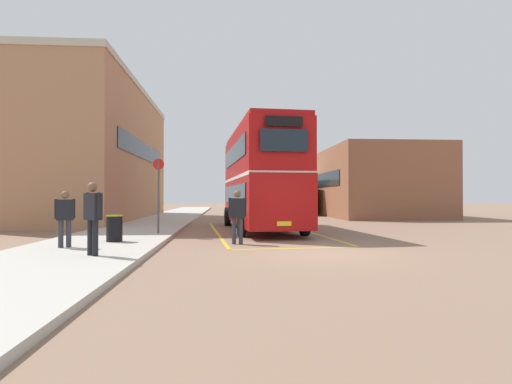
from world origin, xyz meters
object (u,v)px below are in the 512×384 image
(pedestrian_waiting_far, at_px, (93,213))
(single_deck_bus, at_px, (295,196))
(double_decker_bus, at_px, (260,177))
(pedestrian_waiting_near, at_px, (65,215))
(litter_bin, at_px, (114,228))
(bus_stop_sign, at_px, (158,189))
(pedestrian_boarding, at_px, (237,213))

(pedestrian_waiting_far, bearing_deg, single_deck_bus, 70.26)
(double_decker_bus, height_order, pedestrian_waiting_near, double_decker_bus)
(pedestrian_waiting_far, bearing_deg, double_decker_bus, 61.55)
(double_decker_bus, relative_size, single_deck_bus, 1.18)
(pedestrian_waiting_near, distance_m, litter_bin, 1.84)
(pedestrian_waiting_near, height_order, bus_stop_sign, bus_stop_sign)
(single_deck_bus, distance_m, pedestrian_waiting_far, 28.49)
(double_decker_bus, xyz_separation_m, pedestrian_boarding, (-1.25, -5.70, -1.46))
(single_deck_bus, xyz_separation_m, litter_bin, (-9.95, -23.64, -1.07))
(pedestrian_waiting_near, bearing_deg, pedestrian_boarding, 18.39)
(single_deck_bus, bearing_deg, pedestrian_waiting_far, -109.74)
(pedestrian_boarding, xyz_separation_m, bus_stop_sign, (-3.07, 2.84, 0.85))
(pedestrian_boarding, relative_size, bus_stop_sign, 0.61)
(double_decker_bus, relative_size, litter_bin, 11.92)
(single_deck_bus, relative_size, bus_stop_sign, 2.92)
(pedestrian_boarding, bearing_deg, single_deck_bus, 75.73)
(litter_bin, xyz_separation_m, bus_stop_sign, (0.91, 3.02, 1.34))
(pedestrian_waiting_near, bearing_deg, double_decker_bus, 49.79)
(pedestrian_boarding, distance_m, pedestrian_waiting_far, 4.96)
(pedestrian_boarding, bearing_deg, double_decker_bus, 77.63)
(single_deck_bus, distance_m, pedestrian_boarding, 24.22)
(single_deck_bus, bearing_deg, bus_stop_sign, -113.67)
(double_decker_bus, xyz_separation_m, litter_bin, (-5.23, -5.89, -1.94))
(pedestrian_waiting_far, relative_size, litter_bin, 2.11)
(single_deck_bus, distance_m, pedestrian_waiting_near, 27.40)
(litter_bin, relative_size, bus_stop_sign, 0.29)
(double_decker_bus, bearing_deg, litter_bin, -131.62)
(pedestrian_waiting_near, distance_m, pedestrian_waiting_far, 2.15)
(pedestrian_waiting_far, height_order, bus_stop_sign, bus_stop_sign)
(pedestrian_boarding, bearing_deg, bus_stop_sign, 137.24)
(pedestrian_waiting_near, height_order, litter_bin, pedestrian_waiting_near)
(litter_bin, bearing_deg, pedestrian_boarding, 2.60)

